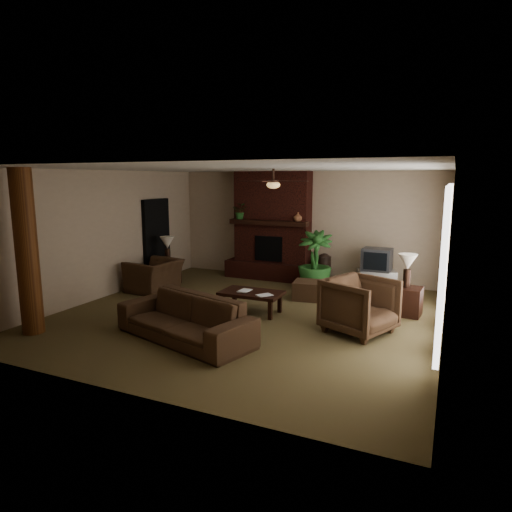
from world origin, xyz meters
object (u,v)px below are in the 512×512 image
at_px(ottoman, 308,290).
at_px(lamp_left, 167,244).
at_px(coffee_table, 251,294).
at_px(lamp_right, 408,264).
at_px(tv_stand, 376,281).
at_px(floor_vase, 324,267).
at_px(floor_plant, 314,274).
at_px(side_table_left, 167,273).
at_px(side_table_right, 408,301).
at_px(armchair_left, 154,270).
at_px(sofa, 185,311).
at_px(armchair_right, 360,303).
at_px(log_column, 27,252).

height_order(ottoman, lamp_left, lamp_left).
height_order(coffee_table, lamp_right, lamp_right).
xyz_separation_m(tv_stand, floor_vase, (-1.33, 0.26, 0.18)).
bearing_deg(floor_plant, lamp_left, -166.69).
xyz_separation_m(side_table_left, lamp_right, (5.76, -0.30, 0.73)).
height_order(tv_stand, lamp_right, lamp_right).
bearing_deg(side_table_right, armchair_left, -175.36).
bearing_deg(side_table_left, armchair_left, -77.64).
xyz_separation_m(sofa, floor_plant, (1.01, 3.98, -0.08)).
distance_m(armchair_left, side_table_left, 0.81).
bearing_deg(lamp_left, side_table_right, -2.64).
xyz_separation_m(armchair_right, ottoman, (-1.45, 1.71, -0.33)).
bearing_deg(coffee_table, floor_plant, 74.32).
bearing_deg(lamp_right, side_table_left, 177.06).
relative_size(floor_vase, lamp_right, 1.18).
relative_size(ottoman, lamp_right, 0.92).
bearing_deg(floor_vase, log_column, -122.93).
relative_size(armchair_left, floor_vase, 1.46).
bearing_deg(side_table_right, coffee_table, -158.61).
distance_m(sofa, floor_vase, 4.88).
xyz_separation_m(sofa, ottoman, (1.10, 3.20, -0.28)).
distance_m(coffee_table, lamp_right, 3.06).
relative_size(lamp_left, side_table_right, 1.18).
bearing_deg(sofa, side_table_left, 145.57).
distance_m(tv_stand, lamp_right, 1.97).
bearing_deg(coffee_table, side_table_right, 21.39).
height_order(ottoman, floor_plant, floor_plant).
bearing_deg(ottoman, side_table_right, -8.64).
bearing_deg(lamp_right, floor_plant, 153.03).
bearing_deg(side_table_left, floor_vase, 23.71).
relative_size(tv_stand, side_table_right, 1.55).
height_order(coffee_table, side_table_left, side_table_left).
height_order(side_table_left, lamp_right, lamp_right).
relative_size(ottoman, lamp_left, 0.92).
bearing_deg(lamp_right, lamp_left, 177.40).
distance_m(armchair_left, coffee_table, 2.89).
distance_m(sofa, floor_plant, 4.11).
relative_size(log_column, tv_stand, 3.29).
bearing_deg(tv_stand, floor_vase, 149.09).
distance_m(armchair_right, side_table_left, 5.42).
relative_size(ottoman, side_table_right, 1.09).
xyz_separation_m(coffee_table, side_table_right, (2.82, 1.11, -0.10)).
bearing_deg(tv_stand, armchair_left, -176.33).
xyz_separation_m(sofa, side_table_right, (3.21, 2.88, -0.21)).
relative_size(armchair_left, lamp_right, 1.73).
height_order(armchair_left, ottoman, armchair_left).
bearing_deg(tv_stand, side_table_right, -82.18).
xyz_separation_m(floor_vase, side_table_left, (-3.61, -1.59, -0.16)).
distance_m(armchair_right, lamp_left, 5.37).
distance_m(sofa, coffee_table, 1.82).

